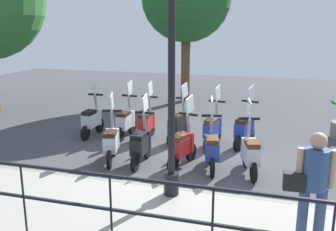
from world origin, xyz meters
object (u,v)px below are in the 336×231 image
Objects in this scene: scooter_near_1 at (212,148)px; scooter_far_1 at (213,128)px; scooter_far_0 at (245,128)px; scooter_near_3 at (141,144)px; scooter_near_0 at (250,152)px; scooter_far_2 at (179,124)px; pedestrian_with_bag at (313,181)px; lamp_post_near at (172,81)px; scooter_near_4 at (111,141)px; scooter_far_3 at (147,122)px; scooter_far_5 at (92,119)px; scooter_far_4 at (126,121)px; scooter_near_2 at (182,145)px.

scooter_near_1 and scooter_far_1 have the same top height.
scooter_near_3 is at bearing 149.94° from scooter_far_0.
scooter_far_2 is (1.70, 1.97, 0.00)m from scooter_near_0.
pedestrian_with_bag is 1.03× the size of scooter_far_1.
lamp_post_near is at bearing 128.25° from scooter_near_0.
scooter_far_0 is 1.71m from scooter_far_2.
pedestrian_with_bag is 1.03× the size of scooter_near_0.
pedestrian_with_bag is at bearing -146.99° from scooter_far_0.
scooter_near_0 is (1.67, -1.23, -1.68)m from lamp_post_near.
lamp_post_near is at bearing -146.69° from scooter_near_4.
pedestrian_with_bag is at bearing -159.28° from scooter_near_1.
lamp_post_near is 2.55m from scooter_near_3.
scooter_near_1 and scooter_far_3 have the same top height.
scooter_near_0 is 1.00× the size of scooter_far_2.
scooter_near_0 is 1.00× the size of scooter_far_5.
scooter_far_0 is (1.95, -2.80, 0.00)m from scooter_near_4.
pedestrian_with_bag reaches higher than scooter_far_1.
pedestrian_with_bag is at bearing -132.33° from scooter_far_4.
pedestrian_with_bag is at bearing -113.53° from lamp_post_near.
scooter_far_5 is at bearing 55.54° from scooter_near_0.
scooter_far_2 is (1.85, -1.10, 0.00)m from scooter_near_4.
scooter_near_2 is 1.00× the size of scooter_near_3.
pedestrian_with_bag is 4.77m from scooter_near_4.
scooter_near_2 and scooter_far_4 have the same top height.
scooter_near_0 is 1.00× the size of scooter_far_4.
scooter_far_1 is at bearing -39.26° from scooter_near_3.
scooter_near_4 is 2.16m from scooter_far_5.
scooter_far_1 and scooter_far_3 have the same top height.
scooter_far_5 is at bearing 93.54° from scooter_far_3.
scooter_far_4 is at bearing 97.66° from scooter_far_1.
scooter_near_1 is 1.00× the size of scooter_far_2.
pedestrian_with_bag is at bearing -145.29° from scooter_far_1.
pedestrian_with_bag is at bearing -133.41° from scooter_far_2.
scooter_far_5 is (1.68, 1.35, 0.00)m from scooter_near_4.
scooter_far_3 is at bearing 14.00° from scooter_near_3.
scooter_far_2 is (-0.10, 1.71, 0.00)m from scooter_far_0.
scooter_near_0 is at bearing -108.62° from scooter_far_5.
scooter_near_1 is 1.00× the size of scooter_near_4.
scooter_far_4 is at bearing 65.52° from scooter_near_2.
scooter_far_1 is (1.69, -1.32, 0.00)m from scooter_near_3.
scooter_near_4 is (-0.18, 1.61, 0.00)m from scooter_near_2.
lamp_post_near is 2.94× the size of scooter_near_3.
scooter_far_1 is 1.81m from scooter_far_3.
scooter_near_0 is 1.00× the size of scooter_far_0.
scooter_far_5 is at bearing 98.10° from scooter_far_4.
scooter_far_4 is at bearing -83.10° from scooter_far_5.
scooter_near_1 is 2.26m from scooter_near_4.
lamp_post_near is 2.94× the size of scooter_far_3.
scooter_far_3 and scooter_far_5 have the same top height.
scooter_far_3 and scooter_far_4 have the same top height.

